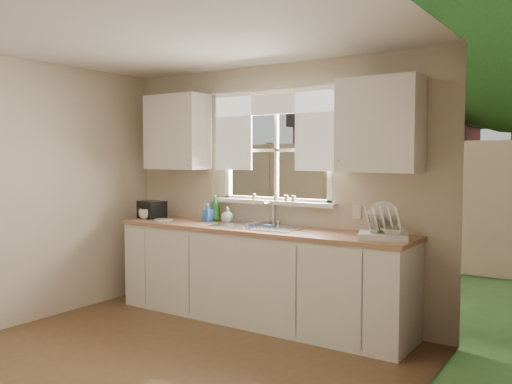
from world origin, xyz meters
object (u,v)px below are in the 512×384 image
Objects in this scene: cup at (145,214)px; black_appliance at (152,210)px; dish_rack at (383,229)px; soap_bottle_a at (215,208)px.

black_appliance reaches higher than cup.
dish_rack is at bearing 9.06° from black_appliance.
soap_bottle_a is 0.80m from cup.
dish_rack is 2.66m from cup.
soap_bottle_a is at bearing 29.08° from cup.
soap_bottle_a reaches higher than black_appliance.
soap_bottle_a is 1.93× the size of cup.
soap_bottle_a reaches higher than cup.
cup is (-2.66, -0.06, -0.03)m from dish_rack.
cup is at bearing -175.58° from soap_bottle_a.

